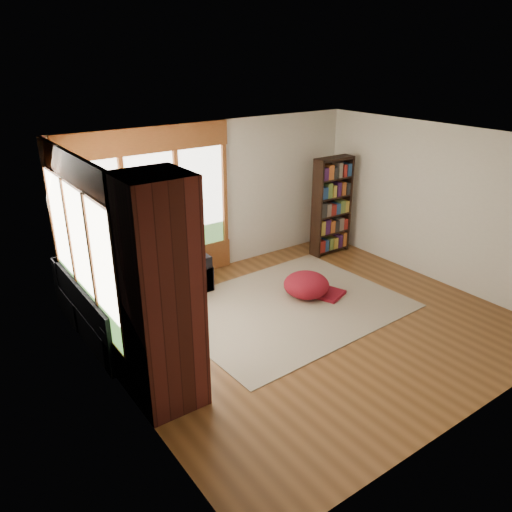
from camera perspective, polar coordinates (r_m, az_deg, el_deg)
floor at (r=7.32m, az=6.06°, el=-7.65°), size 5.50×5.50×0.00m
ceiling at (r=6.42m, az=7.03°, el=12.82°), size 5.50×5.50×0.00m
wall_back at (r=8.68m, az=-4.56°, el=6.68°), size 5.50×0.04×2.60m
wall_front at (r=5.35m, az=24.64°, el=-5.99°), size 5.50×0.04×2.60m
wall_left at (r=5.46m, az=-15.69°, el=-4.09°), size 0.04×5.00×2.60m
wall_right at (r=8.76m, az=20.15°, el=5.50°), size 0.04×5.00×2.60m
windows_back at (r=8.11m, az=-11.75°, el=5.50°), size 2.82×0.10×1.90m
windows_left at (r=6.50m, az=-19.26°, el=0.35°), size 0.10×2.62×1.90m
roller_blind at (r=7.15m, az=-21.44°, el=5.42°), size 0.03×0.72×0.90m
brick_chimney at (r=5.28m, az=-10.79°, el=-4.58°), size 0.70×0.70×2.60m
sectional_sofa at (r=7.57m, az=-13.88°, el=-4.54°), size 2.20×2.20×0.80m
area_rug at (r=7.73m, az=3.60°, el=-5.75°), size 3.52×2.75×0.01m
bookshelf at (r=9.56m, az=8.65°, el=5.66°), size 0.79×0.26×1.85m
pouf at (r=7.99m, az=5.78°, el=-3.22°), size 0.95×0.95×0.39m
dog_tan at (r=7.41m, az=-11.35°, el=-0.55°), size 1.05×1.13×0.55m
dog_brindle at (r=6.68m, az=-11.83°, el=-3.70°), size 0.59×0.89×0.46m
throw_pillows at (r=7.45m, az=-13.75°, el=-1.00°), size 1.98×1.68×0.45m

